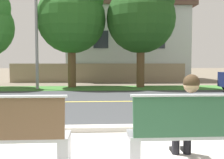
# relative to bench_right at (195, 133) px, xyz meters

# --- Properties ---
(ground_plane) EXTENTS (140.00, 140.00, 0.00)m
(ground_plane) POSITION_rel_bench_right_xyz_m (-1.30, 7.55, -0.46)
(ground_plane) COLOR #665B4C
(curb_edge) EXTENTS (44.00, 0.30, 0.11)m
(curb_edge) POSITION_rel_bench_right_xyz_m (-1.30, 1.90, -0.40)
(curb_edge) COLOR #ADA89E
(curb_edge) RESTS_ON ground_plane
(street_asphalt) EXTENTS (52.00, 8.00, 0.01)m
(street_asphalt) POSITION_rel_bench_right_xyz_m (-1.30, 6.05, -0.45)
(street_asphalt) COLOR #383A3D
(street_asphalt) RESTS_ON ground_plane
(road_centre_line) EXTENTS (48.00, 0.14, 0.01)m
(road_centre_line) POSITION_rel_bench_right_xyz_m (-1.30, 6.05, -0.45)
(road_centre_line) COLOR #E0CC4C
(road_centre_line) RESTS_ON ground_plane
(far_verge_grass) EXTENTS (48.00, 2.80, 0.02)m
(far_verge_grass) POSITION_rel_bench_right_xyz_m (-1.30, 11.30, -0.45)
(far_verge_grass) COLOR #38702D
(far_verge_grass) RESTS_ON ground_plane
(bench_right) EXTENTS (1.81, 0.48, 1.01)m
(bench_right) POSITION_rel_bench_right_xyz_m (0.00, 0.00, 0.00)
(bench_right) COLOR #9EA0A8
(bench_right) RESTS_ON ground_plane
(seated_person_grey) EXTENTS (0.52, 0.68, 1.25)m
(seated_person_grey) POSITION_rel_bench_right_xyz_m (-0.04, 0.17, 0.22)
(seated_person_grey) COLOR black
(seated_person_grey) RESTS_ON ground_plane
(streetlamp) EXTENTS (0.24, 2.10, 6.61)m
(streetlamp) POSITION_rel_bench_right_xyz_m (-4.55, 11.11, 3.35)
(streetlamp) COLOR gray
(streetlamp) RESTS_ON ground_plane
(shade_tree_left) EXTENTS (3.99, 3.99, 6.58)m
(shade_tree_left) POSITION_rel_bench_right_xyz_m (-2.66, 11.91, 3.82)
(shade_tree_left) COLOR brown
(shade_tree_left) RESTS_ON ground_plane
(shade_tree_centre) EXTENTS (4.00, 4.00, 6.61)m
(shade_tree_centre) POSITION_rel_bench_right_xyz_m (1.38, 11.72, 3.84)
(shade_tree_centre) COLOR brown
(shade_tree_centre) RESTS_ON ground_plane
(garden_wall) EXTENTS (13.00, 0.36, 1.40)m
(garden_wall) POSITION_rel_bench_right_xyz_m (-1.15, 16.06, 0.24)
(garden_wall) COLOR gray
(garden_wall) RESTS_ON ground_plane
(house_across_street) EXTENTS (10.28, 6.91, 6.39)m
(house_across_street) POSITION_rel_bench_right_xyz_m (1.13, 19.26, 2.79)
(house_across_street) COLOR #B7BCC1
(house_across_street) RESTS_ON ground_plane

